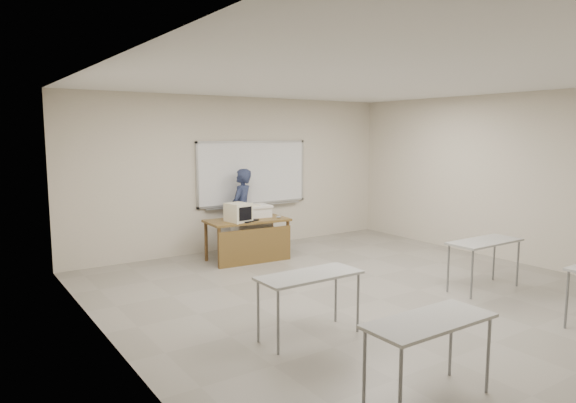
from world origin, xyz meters
TOP-DOWN VIEW (x-y plane):
  - floor at (0.00, 0.00)m, footprint 7.00×8.00m
  - whiteboard at (0.30, 3.97)m, footprint 2.48×0.10m
  - student_desks at (-0.00, -1.35)m, footprint 4.40×2.20m
  - instructor_desk at (-0.40, 2.89)m, footprint 1.47×0.73m
  - podium at (-0.20, 3.20)m, footprint 0.69×0.50m
  - crt_monitor at (-0.65, 2.88)m, footprint 0.36×0.41m
  - laptop at (-0.50, 2.88)m, footprint 0.36×0.33m
  - mouse at (0.15, 2.80)m, footprint 0.12×0.10m
  - keyboard at (-0.35, 3.08)m, footprint 0.48×0.18m
  - presenter at (-0.10, 3.73)m, footprint 0.70×0.66m

SIDE VIEW (x-z plane):
  - floor at x=0.00m, z-range -0.01..0.00m
  - podium at x=-0.20m, z-range 0.00..0.97m
  - instructor_desk at x=-0.40m, z-range 0.17..0.92m
  - student_desks at x=0.00m, z-range 0.31..1.04m
  - mouse at x=0.15m, z-range 0.75..0.79m
  - presenter at x=-0.10m, z-range 0.00..1.61m
  - laptop at x=-0.50m, z-range 0.68..0.94m
  - crt_monitor at x=-0.65m, z-range 0.74..1.08m
  - keyboard at x=-0.35m, z-range 0.97..0.99m
  - whiteboard at x=0.30m, z-range 0.83..2.14m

